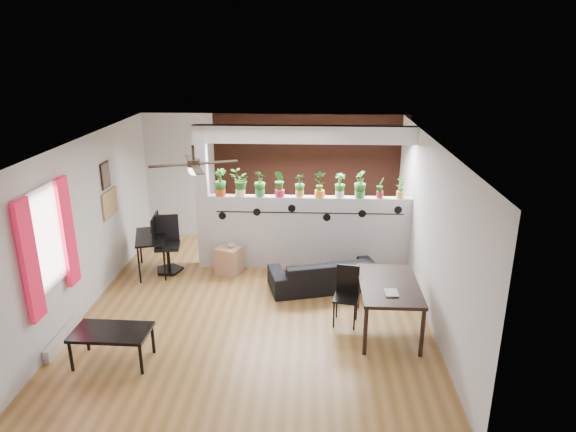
{
  "coord_description": "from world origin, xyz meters",
  "views": [
    {
      "loc": [
        0.84,
        -7.18,
        3.95
      ],
      "look_at": [
        0.46,
        0.6,
        1.29
      ],
      "focal_mm": 32.0,
      "sensor_mm": 36.0,
      "label": 1
    }
  ],
  "objects": [
    {
      "name": "computer_desk",
      "position": [
        -2.01,
        1.16,
        0.63
      ],
      "size": [
        0.75,
        1.06,
        0.69
      ],
      "color": "black",
      "rests_on": "ground"
    },
    {
      "name": "monitor",
      "position": [
        -2.01,
        1.31,
        0.78
      ],
      "size": [
        0.33,
        0.09,
        0.18
      ],
      "primitive_type": "imported",
      "rotation": [
        0.0,
        0.0,
        1.69
      ],
      "color": "black",
      "rests_on": "computer_desk"
    },
    {
      "name": "potted_plant_1",
      "position": [
        -0.43,
        1.5,
        1.6
      ],
      "size": [
        0.3,
        0.27,
        0.47
      ],
      "color": "white",
      "rests_on": "partition_wall"
    },
    {
      "name": "potted_plant_3",
      "position": [
        0.27,
        1.5,
        1.6
      ],
      "size": [
        0.28,
        0.3,
        0.47
      ],
      "color": "#CD2044",
      "rests_on": "partition_wall"
    },
    {
      "name": "ceiling_fan",
      "position": [
        -0.8,
        -0.3,
        2.31
      ],
      "size": [
        1.19,
        1.19,
        0.43
      ],
      "color": "black",
      "rests_on": "room_shell"
    },
    {
      "name": "dining_table",
      "position": [
        1.94,
        -0.64,
        0.66
      ],
      "size": [
        0.83,
        1.35,
        0.74
      ],
      "color": "black",
      "rests_on": "ground"
    },
    {
      "name": "potted_plant_8",
      "position": [
        2.03,
        1.5,
        1.54
      ],
      "size": [
        0.22,
        0.22,
        0.36
      ],
      "color": "red",
      "rests_on": "partition_wall"
    },
    {
      "name": "baseboard_heater",
      "position": [
        -2.54,
        -1.2,
        0.09
      ],
      "size": [
        0.08,
        1.0,
        0.18
      ],
      "primitive_type": "cube",
      "color": "beige",
      "rests_on": "ground"
    },
    {
      "name": "sofa",
      "position": [
        1.07,
        0.68,
        0.25
      ],
      "size": [
        1.84,
        1.1,
        0.51
      ],
      "primitive_type": "imported",
      "rotation": [
        0.0,
        0.0,
        3.4
      ],
      "color": "black",
      "rests_on": "ground"
    },
    {
      "name": "potted_plant_4",
      "position": [
        0.62,
        1.5,
        1.57
      ],
      "size": [
        0.27,
        0.26,
        0.41
      ],
      "color": "#CB9347",
      "rests_on": "partition_wall"
    },
    {
      "name": "cup",
      "position": [
        -0.57,
        1.16,
        0.54
      ],
      "size": [
        0.12,
        0.12,
        0.1
      ],
      "primitive_type": "imported",
      "rotation": [
        0.0,
        0.0,
        -0.02
      ],
      "color": "gray",
      "rests_on": "cube_shelf"
    },
    {
      "name": "partition_wall",
      "position": [
        0.8,
        1.5,
        0.68
      ],
      "size": [
        3.6,
        0.18,
        1.35
      ],
      "primitive_type": "cube",
      "color": "#BCBCC1",
      "rests_on": "ground"
    },
    {
      "name": "potted_plant_9",
      "position": [
        2.38,
        1.5,
        1.55
      ],
      "size": [
        0.24,
        0.24,
        0.38
      ],
      "color": "gold",
      "rests_on": "partition_wall"
    },
    {
      "name": "corkboard",
      "position": [
        -2.58,
        0.95,
        1.35
      ],
      "size": [
        0.03,
        0.6,
        0.45
      ],
      "primitive_type": "cube",
      "color": "#A27F4E",
      "rests_on": "room_shell"
    },
    {
      "name": "potted_plant_0",
      "position": [
        -0.78,
        1.5,
        1.6
      ],
      "size": [
        0.3,
        0.26,
        0.48
      ],
      "color": "#DF451A",
      "rests_on": "partition_wall"
    },
    {
      "name": "potted_plant_7",
      "position": [
        1.68,
        1.5,
        1.6
      ],
      "size": [
        0.24,
        0.28,
        0.48
      ],
      "color": "#318937",
      "rests_on": "partition_wall"
    },
    {
      "name": "folding_chair",
      "position": [
        1.37,
        -0.41,
        0.51
      ],
      "size": [
        0.41,
        0.41,
        0.87
      ],
      "color": "black",
      "rests_on": "ground"
    },
    {
      "name": "pier_column",
      "position": [
        -1.11,
        1.5,
        1.3
      ],
      "size": [
        0.22,
        0.2,
        2.6
      ],
      "primitive_type": "cube",
      "color": "#BCBCC1",
      "rests_on": "ground"
    },
    {
      "name": "potted_plant_5",
      "position": [
        0.98,
        1.5,
        1.6
      ],
      "size": [
        0.27,
        0.22,
        0.48
      ],
      "color": "orange",
      "rests_on": "partition_wall"
    },
    {
      "name": "potted_plant_6",
      "position": [
        1.33,
        1.5,
        1.57
      ],
      "size": [
        0.22,
        0.18,
        0.42
      ],
      "color": "white",
      "rests_on": "partition_wall"
    },
    {
      "name": "brick_panel",
      "position": [
        0.8,
        2.97,
        1.3
      ],
      "size": [
        3.9,
        0.05,
        2.6
      ],
      "primitive_type": "cube",
      "color": "brown",
      "rests_on": "ground"
    },
    {
      "name": "framed_art",
      "position": [
        -2.58,
        0.9,
        1.85
      ],
      "size": [
        0.03,
        0.34,
        0.44
      ],
      "color": "#8C7259",
      "rests_on": "room_shell"
    },
    {
      "name": "potted_plant_2",
      "position": [
        -0.08,
        1.5,
        1.59
      ],
      "size": [
        0.3,
        0.28,
        0.45
      ],
      "color": "#328A44",
      "rests_on": "partition_wall"
    },
    {
      "name": "window_assembly",
      "position": [
        -2.56,
        -1.2,
        1.51
      ],
      "size": [
        0.09,
        1.3,
        1.55
      ],
      "color": "white",
      "rests_on": "room_shell"
    },
    {
      "name": "book",
      "position": [
        1.84,
        -0.94,
        0.75
      ],
      "size": [
        0.18,
        0.24,
        0.02
      ],
      "primitive_type": "imported",
      "rotation": [
        0.0,
        0.0,
        0.01
      ],
      "color": "gray",
      "rests_on": "dining_table"
    },
    {
      "name": "office_chair",
      "position": [
        -1.72,
        1.22,
        0.44
      ],
      "size": [
        0.52,
        0.52,
        1.0
      ],
      "color": "black",
      "rests_on": "ground"
    },
    {
      "name": "coffee_table",
      "position": [
        -1.69,
        -1.59,
        0.41
      ],
      "size": [
        0.99,
        0.57,
        0.46
      ],
      "color": "black",
      "rests_on": "ground"
    },
    {
      "name": "cube_shelf",
      "position": [
        -0.62,
        1.16,
        0.25
      ],
      "size": [
        0.51,
        0.49,
        0.49
      ],
      "primitive_type": "cube",
      "rotation": [
        0.0,
        0.0,
        -0.39
      ],
      "color": "#A77C58",
      "rests_on": "ground"
    },
    {
      "name": "ceiling_header",
      "position": [
        0.8,
        1.5,
        2.45
      ],
      "size": [
        3.6,
        0.18,
        0.3
      ],
      "primitive_type": "cube",
      "color": "silver",
      "rests_on": "room_shell"
    },
    {
      "name": "room_shell",
      "position": [
        0.0,
        0.0,
        1.3
      ],
      "size": [
        6.3,
        7.1,
        2.9
      ],
      "color": "brown",
      "rests_on": "ground"
    },
    {
      "name": "vine_decal",
      "position": [
        0.8,
        1.4,
        1.08
      ],
      "size": [
        3.31,
        0.01,
        0.3
      ],
      "color": "black",
      "rests_on": "partition_wall"
    }
  ]
}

